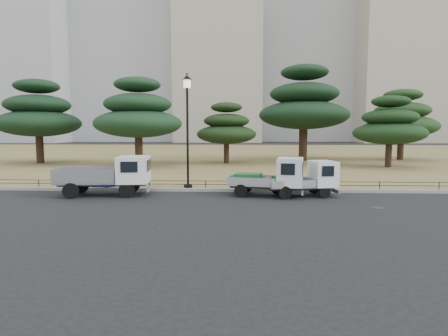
{
  "coord_description": "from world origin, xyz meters",
  "views": [
    {
      "loc": [
        0.84,
        -16.66,
        3.23
      ],
      "look_at": [
        0.0,
        2.0,
        1.3
      ],
      "focal_mm": 30.0,
      "sensor_mm": 36.0,
      "label": 1
    }
  ],
  "objects_px": {
    "truck_kei_rear": "(307,179)",
    "tarp_pile": "(104,178)",
    "street_lamp": "(187,112)",
    "truck_kei_front": "(272,177)",
    "truck_large": "(110,174)"
  },
  "relations": [
    {
      "from": "truck_large",
      "to": "truck_kei_rear",
      "type": "distance_m",
      "value": 9.62
    },
    {
      "from": "truck_large",
      "to": "street_lamp",
      "type": "relative_size",
      "value": 0.78
    },
    {
      "from": "truck_kei_rear",
      "to": "tarp_pile",
      "type": "distance_m",
      "value": 10.87
    },
    {
      "from": "truck_kei_rear",
      "to": "tarp_pile",
      "type": "bearing_deg",
      "value": 159.06
    },
    {
      "from": "truck_kei_front",
      "to": "truck_kei_rear",
      "type": "height_order",
      "value": "truck_kei_front"
    },
    {
      "from": "truck_large",
      "to": "truck_kei_front",
      "type": "bearing_deg",
      "value": -5.97
    },
    {
      "from": "tarp_pile",
      "to": "truck_large",
      "type": "bearing_deg",
      "value": -62.55
    },
    {
      "from": "truck_kei_front",
      "to": "tarp_pile",
      "type": "xyz_separation_m",
      "value": [
        -9.01,
        1.94,
        -0.37
      ]
    },
    {
      "from": "truck_large",
      "to": "street_lamp",
      "type": "xyz_separation_m",
      "value": [
        3.63,
        1.65,
        3.06
      ]
    },
    {
      "from": "truck_kei_front",
      "to": "street_lamp",
      "type": "relative_size",
      "value": 0.64
    },
    {
      "from": "truck_large",
      "to": "street_lamp",
      "type": "distance_m",
      "value": 5.02
    },
    {
      "from": "truck_kei_rear",
      "to": "street_lamp",
      "type": "bearing_deg",
      "value": 155.28
    },
    {
      "from": "truck_large",
      "to": "street_lamp",
      "type": "bearing_deg",
      "value": 17.48
    },
    {
      "from": "tarp_pile",
      "to": "street_lamp",
      "type": "bearing_deg",
      "value": -5.14
    },
    {
      "from": "truck_kei_front",
      "to": "street_lamp",
      "type": "xyz_separation_m",
      "value": [
        -4.3,
        1.51,
        3.19
      ]
    }
  ]
}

